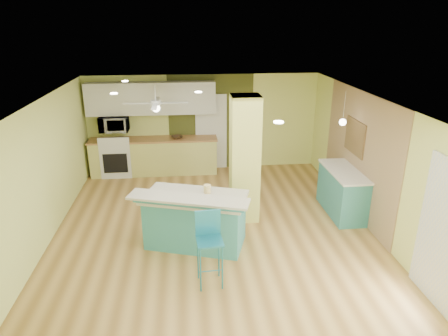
% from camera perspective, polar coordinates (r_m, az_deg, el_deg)
% --- Properties ---
extents(floor, '(6.00, 7.00, 0.01)m').
position_cam_1_polar(floor, '(7.75, -1.47, -8.95)').
color(floor, olive).
rests_on(floor, ground).
extents(ceiling, '(6.00, 7.00, 0.01)m').
position_cam_1_polar(ceiling, '(6.87, -1.66, 9.58)').
color(ceiling, white).
rests_on(ceiling, wall_back).
extents(wall_back, '(6.00, 0.01, 2.50)m').
position_cam_1_polar(wall_back, '(10.56, -2.97, 6.49)').
color(wall_back, '#DFEA7D').
rests_on(wall_back, floor).
extents(wall_front, '(6.00, 0.01, 2.50)m').
position_cam_1_polar(wall_front, '(4.15, 2.18, -17.62)').
color(wall_front, '#DFEA7D').
rests_on(wall_front, floor).
extents(wall_left, '(0.01, 7.00, 2.50)m').
position_cam_1_polar(wall_left, '(7.64, -24.67, -1.02)').
color(wall_left, '#DFEA7D').
rests_on(wall_left, floor).
extents(wall_right, '(0.01, 7.00, 2.50)m').
position_cam_1_polar(wall_right, '(8.00, 20.44, 0.53)').
color(wall_right, '#DFEA7D').
rests_on(wall_right, floor).
extents(wood_panel, '(0.02, 3.40, 2.50)m').
position_cam_1_polar(wood_panel, '(8.50, 18.65, 1.90)').
color(wood_panel, '#8F7052').
rests_on(wood_panel, floor).
extents(olive_accent, '(2.20, 0.02, 2.50)m').
position_cam_1_polar(olive_accent, '(10.56, -1.87, 6.50)').
color(olive_accent, '#454A1D').
rests_on(olive_accent, floor).
extents(interior_door, '(0.82, 0.05, 2.00)m').
position_cam_1_polar(interior_door, '(10.59, -1.85, 5.15)').
color(interior_door, white).
rests_on(interior_door, floor).
extents(french_door, '(0.04, 1.08, 2.10)m').
position_cam_1_polar(french_door, '(6.25, 28.86, -8.45)').
color(french_door, white).
rests_on(french_door, floor).
extents(column, '(0.55, 0.55, 2.50)m').
position_cam_1_polar(column, '(7.75, 2.96, 1.23)').
color(column, '#CDD060').
rests_on(column, floor).
extents(kitchen_run, '(3.25, 0.63, 0.94)m').
position_cam_1_polar(kitchen_run, '(10.51, -9.90, 1.71)').
color(kitchen_run, '#C9C869').
rests_on(kitchen_run, floor).
extents(stove, '(0.76, 0.66, 1.08)m').
position_cam_1_polar(stove, '(10.62, -15.01, 1.43)').
color(stove, silver).
rests_on(stove, floor).
extents(upper_cabinets, '(3.20, 0.34, 0.80)m').
position_cam_1_polar(upper_cabinets, '(10.26, -10.37, 9.76)').
color(upper_cabinets, silver).
rests_on(upper_cabinets, wall_back).
extents(microwave, '(0.70, 0.48, 0.39)m').
position_cam_1_polar(microwave, '(10.39, -15.46, 6.09)').
color(microwave, silver).
rests_on(microwave, wall_back).
extents(ceiling_fan, '(1.41, 1.41, 0.61)m').
position_cam_1_polar(ceiling_fan, '(8.93, -9.73, 9.06)').
color(ceiling_fan, silver).
rests_on(ceiling_fan, ceiling).
extents(pendant_lamp, '(0.14, 0.14, 0.69)m').
position_cam_1_polar(pendant_lamp, '(8.33, 16.60, 6.32)').
color(pendant_lamp, silver).
rests_on(pendant_lamp, ceiling).
extents(wall_decor, '(0.03, 0.90, 0.70)m').
position_cam_1_polar(wall_decor, '(8.58, 18.21, 4.23)').
color(wall_decor, brown).
rests_on(wall_decor, wood_panel).
extents(peninsula, '(2.13, 1.59, 1.08)m').
position_cam_1_polar(peninsula, '(7.12, -4.15, -7.27)').
color(peninsula, teal).
rests_on(peninsula, floor).
extents(bar_stool, '(0.41, 0.41, 1.16)m').
position_cam_1_polar(bar_stool, '(6.01, -2.18, -9.75)').
color(bar_stool, teal).
rests_on(bar_stool, floor).
extents(side_counter, '(0.62, 1.47, 0.95)m').
position_cam_1_polar(side_counter, '(8.58, 16.56, -3.26)').
color(side_counter, teal).
rests_on(side_counter, floor).
extents(fruit_bowl, '(0.33, 0.33, 0.07)m').
position_cam_1_polar(fruit_bowl, '(10.29, -6.74, 4.40)').
color(fruit_bowl, '#382717').
rests_on(fruit_bowl, kitchen_run).
extents(canister, '(0.13, 0.13, 0.15)m').
position_cam_1_polar(canister, '(7.02, -2.41, -3.00)').
color(canister, yellow).
rests_on(canister, peninsula).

